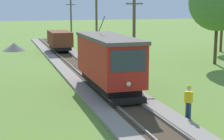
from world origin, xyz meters
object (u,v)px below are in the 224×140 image
at_px(tree_left_far, 223,11).
at_px(utility_pole_distant, 71,21).
at_px(utility_pole_far, 97,21).
at_px(gravel_pile, 14,47).
at_px(track_worker, 189,100).
at_px(freight_car, 60,40).
at_px(red_tram, 108,60).
at_px(utility_pole_mid, 134,35).
at_px(tree_right_near, 218,2).

bearing_deg(tree_left_far, utility_pole_distant, 137.66).
bearing_deg(utility_pole_far, gravel_pile, 133.97).
distance_m(utility_pole_distant, track_worker, 37.51).
xyz_separation_m(track_worker, tree_left_far, (17.03, 22.71, 4.10)).
relative_size(freight_car, gravel_pile, 1.74).
distance_m(freight_car, utility_pole_far, 6.59).
bearing_deg(freight_car, utility_pole_distant, 71.64).
distance_m(freight_car, gravel_pile, 6.59).
height_order(red_tram, tree_left_far, tree_left_far).
bearing_deg(utility_pole_far, utility_pole_mid, -90.00).
bearing_deg(utility_pole_mid, utility_pole_distant, 90.00).
xyz_separation_m(track_worker, tree_right_near, (11.05, 14.71, 5.10)).
bearing_deg(utility_pole_distant, red_tram, -96.11).
bearing_deg(utility_pole_mid, tree_right_near, 22.17).
relative_size(utility_pole_distant, tree_left_far, 0.90).
height_order(utility_pole_distant, tree_left_far, tree_left_far).
relative_size(track_worker, tree_left_far, 0.24).
xyz_separation_m(gravel_pile, tree_left_far, (24.73, -8.54, 4.58)).
bearing_deg(freight_car, track_worker, -84.98).
height_order(freight_car, utility_pole_mid, utility_pole_mid).
distance_m(red_tram, utility_pole_far, 16.21).
bearing_deg(red_tram, utility_pole_far, 78.18).
xyz_separation_m(red_tram, gravel_pile, (-5.29, 24.67, -1.69)).
bearing_deg(gravel_pile, tree_right_near, -41.40).
height_order(track_worker, tree_right_near, tree_right_near).
bearing_deg(utility_pole_far, tree_right_near, -36.90).
bearing_deg(utility_pole_distant, tree_left_far, -42.34).
height_order(red_tram, utility_pole_far, utility_pole_far).
height_order(freight_car, tree_left_far, tree_left_far).
relative_size(gravel_pile, track_worker, 1.67).
height_order(gravel_pile, tree_right_near, tree_right_near).
bearing_deg(tree_left_far, freight_car, 166.25).
height_order(red_tram, gravel_pile, red_tram).
bearing_deg(utility_pole_far, tree_left_far, 1.30).
distance_m(utility_pole_far, tree_right_near, 12.87).
relative_size(freight_car, tree_left_far, 0.71).
bearing_deg(red_tram, utility_pole_distant, 83.89).
relative_size(utility_pole_mid, tree_left_far, 0.92).
relative_size(utility_pole_distant, tree_right_near, 0.74).
xyz_separation_m(utility_pole_distant, tree_left_far, (16.14, -14.71, 1.70)).
bearing_deg(tree_right_near, utility_pole_mid, -157.83).
relative_size(gravel_pile, tree_right_near, 0.33).
bearing_deg(freight_car, red_tram, -89.99).
xyz_separation_m(utility_pole_mid, utility_pole_far, (0.00, 11.77, 0.61)).
bearing_deg(gravel_pile, utility_pole_far, -46.03).
relative_size(red_tram, utility_pole_far, 1.08).
distance_m(gravel_pile, tree_right_near, 25.62).
xyz_separation_m(red_tram, track_worker, (2.41, -6.58, -1.21)).
bearing_deg(tree_right_near, utility_pole_distant, 114.11).
relative_size(utility_pole_far, gravel_pile, 2.66).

